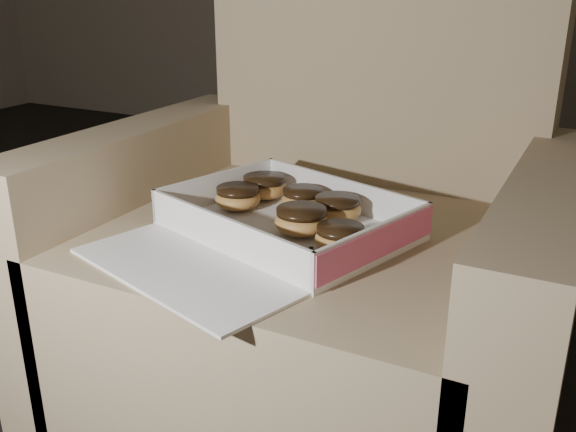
# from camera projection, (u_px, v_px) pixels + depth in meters

# --- Properties ---
(armchair) EXTENTS (0.83, 0.70, 0.87)m
(armchair) POSITION_uv_depth(u_px,v_px,m) (321.00, 275.00, 1.14)
(armchair) COLOR tan
(armchair) RESTS_ON floor
(bakery_box) EXTENTS (0.47, 0.51, 0.06)m
(bakery_box) POSITION_uv_depth(u_px,v_px,m) (272.00, 232.00, 1.00)
(bakery_box) COLOR white
(bakery_box) RESTS_ON armchair
(donut_a) EXTENTS (0.08, 0.08, 0.04)m
(donut_a) POSITION_uv_depth(u_px,v_px,m) (238.00, 197.00, 1.10)
(donut_a) COLOR #D18A49
(donut_a) RESTS_ON bakery_box
(donut_b) EXTENTS (0.07, 0.07, 0.04)m
(donut_b) POSITION_uv_depth(u_px,v_px,m) (303.00, 198.00, 1.10)
(donut_b) COLOR #D18A49
(donut_b) RESTS_ON bakery_box
(donut_c) EXTENTS (0.07, 0.07, 0.04)m
(donut_c) POSITION_uv_depth(u_px,v_px,m) (340.00, 237.00, 0.94)
(donut_c) COLOR #D18A49
(donut_c) RESTS_ON bakery_box
(donut_d) EXTENTS (0.08, 0.08, 0.04)m
(donut_d) POSITION_uv_depth(u_px,v_px,m) (301.00, 220.00, 1.00)
(donut_d) COLOR #D18A49
(donut_d) RESTS_ON bakery_box
(donut_e) EXTENTS (0.08, 0.08, 0.04)m
(donut_e) POSITION_uv_depth(u_px,v_px,m) (337.00, 208.00, 1.05)
(donut_e) COLOR #D18A49
(donut_e) RESTS_ON bakery_box
(donut_f) EXTENTS (0.08, 0.08, 0.04)m
(donut_f) POSITION_uv_depth(u_px,v_px,m) (264.00, 186.00, 1.16)
(donut_f) COLOR #D18A49
(donut_f) RESTS_ON bakery_box
(crumb_a) EXTENTS (0.01, 0.01, 0.00)m
(crumb_a) POSITION_uv_depth(u_px,v_px,m) (217.00, 238.00, 0.98)
(crumb_a) COLOR black
(crumb_a) RESTS_ON bakery_box
(crumb_b) EXTENTS (0.01, 0.01, 0.00)m
(crumb_b) POSITION_uv_depth(u_px,v_px,m) (311.00, 248.00, 0.95)
(crumb_b) COLOR black
(crumb_b) RESTS_ON bakery_box
(crumb_c) EXTENTS (0.01, 0.01, 0.00)m
(crumb_c) POSITION_uv_depth(u_px,v_px,m) (226.00, 242.00, 0.97)
(crumb_c) COLOR black
(crumb_c) RESTS_ON bakery_box
(crumb_d) EXTENTS (0.01, 0.01, 0.00)m
(crumb_d) POSITION_uv_depth(u_px,v_px,m) (285.00, 260.00, 0.91)
(crumb_d) COLOR black
(crumb_d) RESTS_ON bakery_box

